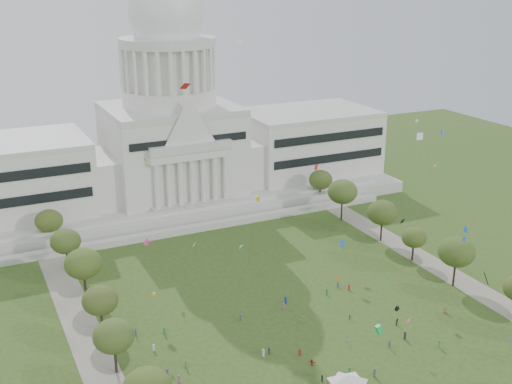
% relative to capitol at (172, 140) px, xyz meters
% --- Properties ---
extents(ground, '(400.00, 400.00, 0.00)m').
position_rel_capitol_xyz_m(ground, '(0.00, -113.59, -22.30)').
color(ground, '#344C1A').
rests_on(ground, ground).
extents(capitol, '(160.00, 64.50, 91.30)m').
position_rel_capitol_xyz_m(capitol, '(0.00, 0.00, 0.00)').
color(capitol, beige).
rests_on(capitol, ground).
extents(path_left, '(8.00, 160.00, 0.04)m').
position_rel_capitol_xyz_m(path_left, '(-48.00, -83.59, -22.28)').
color(path_left, gray).
rests_on(path_left, ground).
extents(path_right, '(8.00, 160.00, 0.04)m').
position_rel_capitol_xyz_m(path_right, '(48.00, -83.59, -22.28)').
color(path_right, gray).
rests_on(path_right, ground).
extents(row_tree_l_2, '(8.42, 8.42, 11.97)m').
position_rel_capitol_xyz_m(row_tree_l_2, '(-45.04, -96.29, -13.79)').
color(row_tree_l_2, black).
rests_on(row_tree_l_2, ground).
extents(row_tree_r_2, '(9.55, 9.55, 13.58)m').
position_rel_capitol_xyz_m(row_tree_r_2, '(44.17, -96.15, -12.64)').
color(row_tree_r_2, black).
rests_on(row_tree_r_2, ground).
extents(row_tree_l_3, '(8.12, 8.12, 11.55)m').
position_rel_capitol_xyz_m(row_tree_l_3, '(-44.09, -79.67, -14.09)').
color(row_tree_l_3, black).
rests_on(row_tree_l_3, ground).
extents(row_tree_r_3, '(7.01, 7.01, 9.98)m').
position_rel_capitol_xyz_m(row_tree_r_3, '(44.40, -79.10, -15.21)').
color(row_tree_r_3, black).
rests_on(row_tree_r_3, ground).
extents(row_tree_l_4, '(9.29, 9.29, 13.21)m').
position_rel_capitol_xyz_m(row_tree_l_4, '(-44.08, -61.17, -12.90)').
color(row_tree_l_4, black).
rests_on(row_tree_l_4, ground).
extents(row_tree_r_4, '(9.19, 9.19, 13.06)m').
position_rel_capitol_xyz_m(row_tree_r_4, '(44.76, -63.55, -13.01)').
color(row_tree_r_4, black).
rests_on(row_tree_r_4, ground).
extents(row_tree_l_5, '(8.33, 8.33, 11.85)m').
position_rel_capitol_xyz_m(row_tree_l_5, '(-45.22, -42.58, -13.88)').
color(row_tree_l_5, black).
rests_on(row_tree_l_5, ground).
extents(row_tree_r_5, '(9.82, 9.82, 13.96)m').
position_rel_capitol_xyz_m(row_tree_r_5, '(43.49, -43.40, -12.37)').
color(row_tree_r_5, black).
rests_on(row_tree_r_5, ground).
extents(row_tree_l_6, '(8.19, 8.19, 11.64)m').
position_rel_capitol_xyz_m(row_tree_l_6, '(-46.87, -24.45, -14.02)').
color(row_tree_l_6, black).
rests_on(row_tree_l_6, ground).
extents(row_tree_r_6, '(8.42, 8.42, 11.97)m').
position_rel_capitol_xyz_m(row_tree_r_6, '(45.96, -25.46, -13.79)').
color(row_tree_r_6, black).
rests_on(row_tree_r_6, ground).
extents(event_tent, '(9.57, 9.57, 4.87)m').
position_rel_capitol_xyz_m(event_tent, '(-6.48, -123.34, -18.52)').
color(event_tent, '#4C4C4C').
rests_on(event_tent, ground).
extents(person_0, '(1.04, 0.88, 1.81)m').
position_rel_capitol_xyz_m(person_0, '(32.48, -106.49, -21.39)').
color(person_0, olive).
rests_on(person_0, ground).
extents(person_2, '(0.96, 0.90, 1.69)m').
position_rel_capitol_xyz_m(person_2, '(18.55, -106.05, -21.45)').
color(person_2, '#26262B').
rests_on(person_2, ground).
extents(person_3, '(0.65, 1.26, 1.94)m').
position_rel_capitol_xyz_m(person_3, '(10.95, -113.11, -21.32)').
color(person_3, '#4C4C51').
rests_on(person_3, ground).
extents(person_4, '(0.55, 0.92, 1.52)m').
position_rel_capitol_xyz_m(person_4, '(3.93, -107.58, -21.53)').
color(person_4, silver).
rests_on(person_4, ground).
extents(person_5, '(1.41, 1.48, 1.58)m').
position_rel_capitol_xyz_m(person_5, '(-7.68, -111.63, -21.51)').
color(person_5, '#B21E1E').
rests_on(person_5, ground).
extents(person_8, '(0.94, 0.87, 1.65)m').
position_rel_capitol_xyz_m(person_8, '(-13.90, -103.95, -21.47)').
color(person_8, '#4C4C51').
rests_on(person_8, ground).
extents(person_9, '(1.33, 1.26, 1.88)m').
position_rel_capitol_xyz_m(person_9, '(20.92, -117.77, -21.35)').
color(person_9, '#33723F').
rests_on(person_9, ground).
extents(person_10, '(0.52, 0.87, 1.43)m').
position_rel_capitol_xyz_m(person_10, '(10.05, -99.01, -21.58)').
color(person_10, olive).
rests_on(person_10, ground).
extents(distant_crowd, '(56.97, 36.81, 1.89)m').
position_rel_capitol_xyz_m(distant_crowd, '(-13.28, -101.10, -21.43)').
color(distant_crowd, olive).
rests_on(distant_crowd, ground).
extents(kite_swarm, '(95.62, 105.91, 63.82)m').
position_rel_capitol_xyz_m(kite_swarm, '(1.00, -102.45, 0.47)').
color(kite_swarm, white).
rests_on(kite_swarm, ground).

